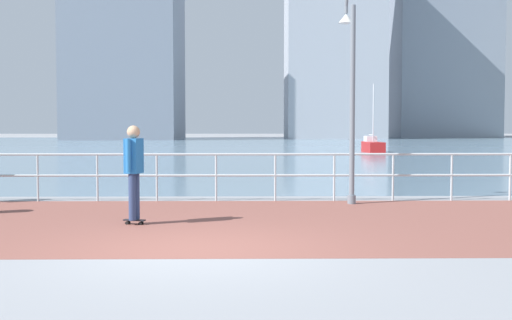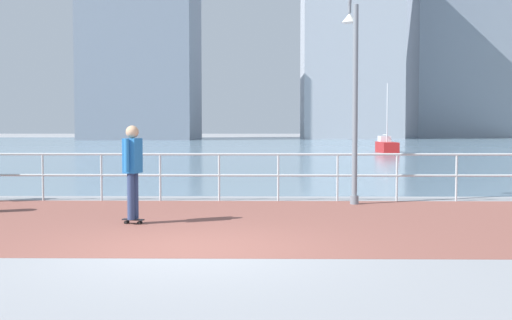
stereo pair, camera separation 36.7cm
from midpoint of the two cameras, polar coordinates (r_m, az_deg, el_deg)
name	(u,v)px [view 1 (the left image)]	position (r m, az deg, el deg)	size (l,w,h in m)	color
ground	(237,149)	(48.98, -1.91, 0.96)	(220.00, 220.00, 0.00)	gray
brick_paving	(208,222)	(11.80, -5.28, -5.56)	(28.00, 6.58, 0.01)	brown
harbor_water	(239,145)	(59.95, -1.71, 1.33)	(180.00, 88.00, 0.00)	#6B899E
waterfront_railing	(216,168)	(14.98, -4.32, -0.73)	(25.25, 0.06, 1.14)	#B2BCC1
lamppost	(350,81)	(14.69, 7.78, 7.09)	(0.36, 0.81, 5.08)	slate
skateboarder	(134,165)	(11.57, -11.84, -0.44)	(0.41, 0.56, 1.78)	black
sailboat_gray	(373,146)	(44.27, 10.23, 1.27)	(1.05, 3.35, 4.71)	#B21E1E
tower_concrete	(334,42)	(95.50, 6.91, 10.50)	(14.07, 10.67, 30.13)	#A3A8B2
tower_glass	(126,55)	(91.56, -11.72, 9.28)	(14.93, 15.69, 25.37)	slate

